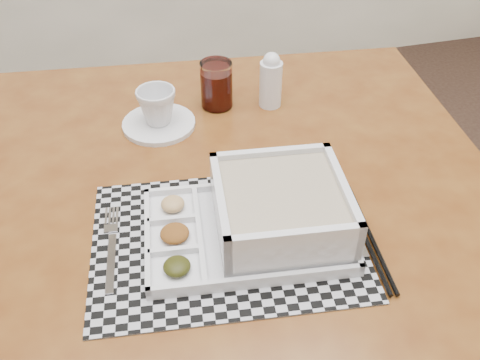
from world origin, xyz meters
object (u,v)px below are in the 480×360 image
at_px(dining_table, 225,224).
at_px(serving_tray, 271,215).
at_px(cup, 157,106).
at_px(juice_glass, 217,86).
at_px(creamer_bottle, 271,80).

xyz_separation_m(dining_table, serving_tray, (0.05, -0.11, 0.12)).
bearing_deg(serving_tray, dining_table, 113.80).
bearing_deg(cup, juice_glass, 41.63).
distance_m(serving_tray, cup, 0.37).
height_order(serving_tray, creamer_bottle, creamer_bottle).
relative_size(juice_glass, creamer_bottle, 0.83).
bearing_deg(cup, dining_table, -48.61).
height_order(cup, juice_glass, juice_glass).
bearing_deg(juice_glass, cup, -160.79).
distance_m(dining_table, cup, 0.28).
xyz_separation_m(cup, creamer_bottle, (0.25, 0.02, 0.01)).
bearing_deg(creamer_bottle, cup, -175.12).
distance_m(cup, creamer_bottle, 0.25).
bearing_deg(juice_glass, serving_tray, -90.28).
distance_m(juice_glass, creamer_bottle, 0.12).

